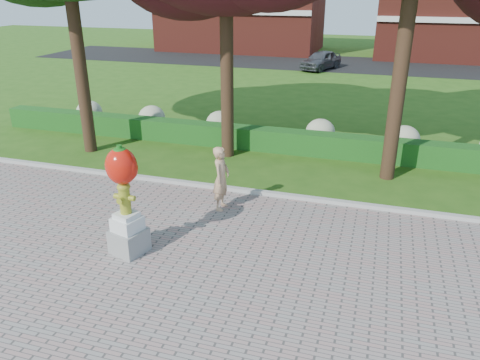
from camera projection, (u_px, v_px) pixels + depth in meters
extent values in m
plane|color=#2A5515|center=(228.00, 246.00, 10.99)|extent=(100.00, 100.00, 0.00)
cube|color=#ADADA5|center=(260.00, 193.00, 13.60)|extent=(40.00, 0.18, 0.15)
cube|color=#174E16|center=(289.00, 141.00, 16.99)|extent=(24.00, 0.70, 0.80)
ellipsoid|color=#B8BB8F|center=(89.00, 112.00, 20.25)|extent=(1.10, 1.10, 0.99)
ellipsoid|color=#B8BB8F|center=(152.00, 117.00, 19.44)|extent=(1.10, 1.10, 0.99)
ellipsoid|color=#B8BB8F|center=(220.00, 123.00, 18.63)|extent=(1.10, 1.10, 0.99)
ellipsoid|color=#B8BB8F|center=(320.00, 132.00, 17.54)|extent=(1.10, 1.10, 0.99)
ellipsoid|color=#B8BB8F|center=(404.00, 139.00, 16.73)|extent=(1.10, 1.10, 0.99)
cube|color=black|center=(344.00, 64.00, 35.63)|extent=(50.00, 8.00, 0.02)
cube|color=maroon|center=(242.00, 9.00, 42.26)|extent=(14.00, 8.00, 7.00)
cube|color=maroon|center=(456.00, 17.00, 37.50)|extent=(12.00, 8.00, 6.40)
cylinder|color=black|center=(79.00, 58.00, 15.98)|extent=(0.44, 0.44, 6.72)
cylinder|color=black|center=(227.00, 68.00, 15.61)|extent=(0.44, 0.44, 6.16)
cylinder|color=black|center=(402.00, 61.00, 13.46)|extent=(0.44, 0.44, 7.28)
cube|color=gray|center=(129.00, 241.00, 10.61)|extent=(0.86, 0.86, 0.56)
cube|color=silver|center=(127.00, 224.00, 10.44)|extent=(0.70, 0.70, 0.31)
cube|color=silver|center=(126.00, 215.00, 10.36)|extent=(0.56, 0.56, 0.11)
cylinder|color=olive|center=(125.00, 200.00, 10.22)|extent=(0.25, 0.25, 0.63)
ellipsoid|color=olive|center=(123.00, 187.00, 10.09)|extent=(0.29, 0.29, 0.20)
cylinder|color=olive|center=(117.00, 196.00, 10.24)|extent=(0.13, 0.12, 0.12)
cylinder|color=olive|center=(132.00, 198.00, 10.14)|extent=(0.13, 0.12, 0.12)
cylinder|color=olive|center=(121.00, 200.00, 10.04)|extent=(0.13, 0.13, 0.13)
cylinder|color=olive|center=(123.00, 183.00, 10.06)|extent=(0.09, 0.09, 0.06)
ellipsoid|color=red|center=(121.00, 166.00, 9.91)|extent=(0.70, 0.63, 0.81)
ellipsoid|color=red|center=(113.00, 166.00, 9.97)|extent=(0.34, 0.34, 0.52)
ellipsoid|color=red|center=(130.00, 168.00, 9.86)|extent=(0.34, 0.34, 0.52)
cylinder|color=#196316|center=(119.00, 148.00, 9.75)|extent=(0.11, 0.11, 0.13)
ellipsoid|color=#196316|center=(120.00, 150.00, 9.76)|extent=(0.27, 0.27, 0.09)
imported|color=tan|center=(221.00, 178.00, 12.44)|extent=(0.43, 0.65, 1.76)
imported|color=#3F4246|center=(321.00, 60.00, 33.11)|extent=(2.83, 4.11, 1.30)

